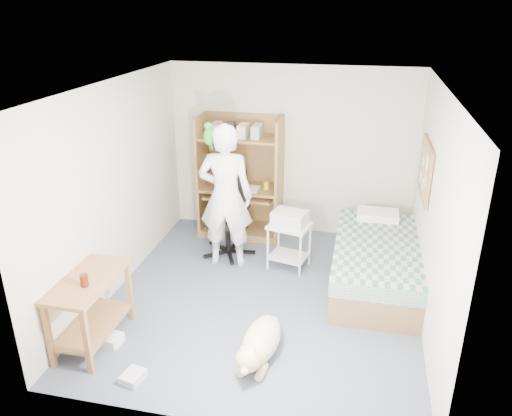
# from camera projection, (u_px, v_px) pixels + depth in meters

# --- Properties ---
(floor) EXTENTS (4.00, 4.00, 0.00)m
(floor) POSITION_uv_depth(u_px,v_px,m) (263.00, 297.00, 6.02)
(floor) COLOR #4A5365
(floor) RESTS_ON ground
(wall_back) EXTENTS (3.60, 0.02, 2.50)m
(wall_back) POSITION_uv_depth(u_px,v_px,m) (291.00, 152.00, 7.34)
(wall_back) COLOR beige
(wall_back) RESTS_ON floor
(wall_right) EXTENTS (0.02, 4.00, 2.50)m
(wall_right) POSITION_uv_depth(u_px,v_px,m) (434.00, 215.00, 5.18)
(wall_right) COLOR beige
(wall_right) RESTS_ON floor
(wall_left) EXTENTS (0.02, 4.00, 2.50)m
(wall_left) POSITION_uv_depth(u_px,v_px,m) (115.00, 189.00, 5.89)
(wall_left) COLOR beige
(wall_left) RESTS_ON floor
(ceiling) EXTENTS (3.60, 4.00, 0.02)m
(ceiling) POSITION_uv_depth(u_px,v_px,m) (265.00, 87.00, 5.06)
(ceiling) COLOR white
(ceiling) RESTS_ON wall_back
(computer_hutch) EXTENTS (1.20, 0.63, 1.80)m
(computer_hutch) POSITION_uv_depth(u_px,v_px,m) (241.00, 182.00, 7.41)
(computer_hutch) COLOR brown
(computer_hutch) RESTS_ON floor
(bed) EXTENTS (1.02, 2.02, 0.66)m
(bed) POSITION_uv_depth(u_px,v_px,m) (376.00, 263.00, 6.21)
(bed) COLOR brown
(bed) RESTS_ON floor
(side_desk) EXTENTS (0.50, 1.00, 0.75)m
(side_desk) POSITION_uv_depth(u_px,v_px,m) (90.00, 301.00, 5.05)
(side_desk) COLOR brown
(side_desk) RESTS_ON floor
(corkboard) EXTENTS (0.04, 0.94, 0.66)m
(corkboard) POSITION_uv_depth(u_px,v_px,m) (425.00, 170.00, 5.92)
(corkboard) COLOR #956743
(corkboard) RESTS_ON wall_right
(office_chair) EXTENTS (0.65, 0.65, 1.16)m
(office_chair) POSITION_uv_depth(u_px,v_px,m) (229.00, 225.00, 6.95)
(office_chair) COLOR black
(office_chair) RESTS_ON floor
(person) EXTENTS (0.74, 0.52, 1.93)m
(person) POSITION_uv_depth(u_px,v_px,m) (226.00, 196.00, 6.45)
(person) COLOR white
(person) RESTS_ON floor
(parrot) EXTENTS (0.14, 0.25, 0.39)m
(parrot) POSITION_uv_depth(u_px,v_px,m) (209.00, 135.00, 6.19)
(parrot) COLOR #138825
(parrot) RESTS_ON person
(dog) EXTENTS (0.41, 1.09, 0.41)m
(dog) POSITION_uv_depth(u_px,v_px,m) (260.00, 342.00, 4.94)
(dog) COLOR beige
(dog) RESTS_ON floor
(printer_cart) EXTENTS (0.60, 0.52, 0.62)m
(printer_cart) POSITION_uv_depth(u_px,v_px,m) (289.00, 239.00, 6.55)
(printer_cart) COLOR silver
(printer_cart) RESTS_ON floor
(printer) EXTENTS (0.48, 0.41, 0.18)m
(printer) POSITION_uv_depth(u_px,v_px,m) (290.00, 218.00, 6.44)
(printer) COLOR beige
(printer) RESTS_ON printer_cart
(crt_monitor) EXTENTS (0.40, 0.42, 0.36)m
(crt_monitor) POSITION_uv_depth(u_px,v_px,m) (231.00, 173.00, 7.40)
(crt_monitor) COLOR beige
(crt_monitor) RESTS_ON computer_hutch
(keyboard) EXTENTS (0.47, 0.22, 0.03)m
(keyboard) POSITION_uv_depth(u_px,v_px,m) (238.00, 195.00, 7.33)
(keyboard) COLOR beige
(keyboard) RESTS_ON computer_hutch
(pencil_cup) EXTENTS (0.08, 0.08, 0.12)m
(pencil_cup) POSITION_uv_depth(u_px,v_px,m) (266.00, 186.00, 7.25)
(pencil_cup) COLOR gold
(pencil_cup) RESTS_ON computer_hutch
(drink_glass) EXTENTS (0.08, 0.08, 0.12)m
(drink_glass) POSITION_uv_depth(u_px,v_px,m) (84.00, 281.00, 4.81)
(drink_glass) COLOR #3E150A
(drink_glass) RESTS_ON side_desk
(floor_box_a) EXTENTS (0.27, 0.23, 0.10)m
(floor_box_a) POSITION_uv_depth(u_px,v_px,m) (109.00, 339.00, 5.19)
(floor_box_a) COLOR silver
(floor_box_a) RESTS_ON floor
(floor_box_b) EXTENTS (0.22, 0.25, 0.08)m
(floor_box_b) POSITION_uv_depth(u_px,v_px,m) (133.00, 377.00, 4.68)
(floor_box_b) COLOR beige
(floor_box_b) RESTS_ON floor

